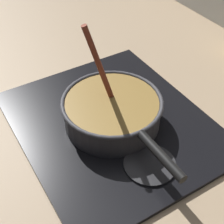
% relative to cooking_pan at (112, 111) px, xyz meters
% --- Properties ---
extents(ground, '(2.40, 1.60, 0.04)m').
position_rel_cooking_pan_xyz_m(ground, '(0.01, -0.12, -0.07)').
color(ground, '#9E8466').
extents(hob_plate, '(0.56, 0.48, 0.01)m').
position_rel_cooking_pan_xyz_m(hob_plate, '(-0.00, 0.00, -0.05)').
color(hob_plate, black).
rests_on(hob_plate, ground).
extents(burner_ring, '(0.20, 0.20, 0.01)m').
position_rel_cooking_pan_xyz_m(burner_ring, '(-0.00, 0.00, -0.04)').
color(burner_ring, '#592D0C').
rests_on(burner_ring, hob_plate).
extents(spare_burner, '(0.12, 0.12, 0.01)m').
position_rel_cooking_pan_xyz_m(spare_burner, '(0.17, 0.00, -0.04)').
color(spare_burner, '#262628').
rests_on(spare_burner, hob_plate).
extents(cooking_pan, '(0.41, 0.26, 0.28)m').
position_rel_cooking_pan_xyz_m(cooking_pan, '(0.00, 0.00, 0.00)').
color(cooking_pan, '#38383D').
rests_on(cooking_pan, hob_plate).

